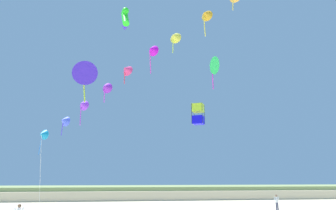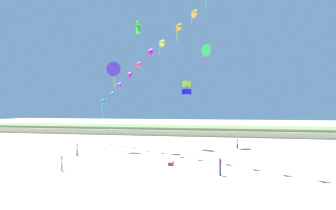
# 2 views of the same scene
# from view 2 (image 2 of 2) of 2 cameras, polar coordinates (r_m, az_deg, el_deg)

# --- Properties ---
(ground_plane) EXTENTS (240.00, 240.00, 0.00)m
(ground_plane) POSITION_cam_2_polar(r_m,az_deg,el_deg) (21.83, -13.51, -18.35)
(ground_plane) COLOR beige
(dune_ridge) EXTENTS (120.00, 13.46, 1.94)m
(dune_ridge) POSITION_cam_2_polar(r_m,az_deg,el_deg) (60.26, 1.93, -6.28)
(dune_ridge) COLOR beige
(dune_ridge) RESTS_ON ground
(person_near_left) EXTENTS (0.59, 0.31, 1.71)m
(person_near_left) POSITION_cam_2_polar(r_m,az_deg,el_deg) (34.29, -22.04, -10.20)
(person_near_left) COLOR #726656
(person_near_left) RESTS_ON ground
(person_near_right) EXTENTS (0.48, 0.43, 1.62)m
(person_near_right) POSITION_cam_2_polar(r_m,az_deg,el_deg) (38.95, 17.20, -9.19)
(person_near_right) COLOR #282D4C
(person_near_right) RESTS_ON ground
(person_mid_center) EXTENTS (0.33, 0.57, 1.70)m
(person_mid_center) POSITION_cam_2_polar(r_m,az_deg,el_deg) (23.30, 13.12, -14.73)
(person_mid_center) COLOR #282D4C
(person_mid_center) RESTS_ON ground
(person_far_left) EXTENTS (0.53, 0.30, 1.57)m
(person_far_left) POSITION_cam_2_polar(r_m,az_deg,el_deg) (26.84, -25.37, -12.97)
(person_far_left) COLOR gray
(person_far_left) RESTS_ON ground
(kite_banner_string) EXTENTS (28.70, 18.40, 25.59)m
(kite_banner_string) POSITION_cam_2_polar(r_m,az_deg,el_deg) (34.81, -1.54, 15.79)
(kite_banner_string) COLOR #1387BF
(large_kite_low_lead) EXTENTS (2.47, 1.04, 4.07)m
(large_kite_low_lead) POSITION_cam_2_polar(r_m,az_deg,el_deg) (38.85, -13.50, 8.82)
(large_kite_low_lead) COLOR #502DDA
(large_kite_mid_trail) EXTENTS (1.60, 1.60, 2.24)m
(large_kite_mid_trail) POSITION_cam_2_polar(r_m,az_deg,el_deg) (38.42, 4.74, 4.36)
(large_kite_mid_trail) COLOR #110FF1
(large_kite_high_solo) EXTENTS (1.07, 1.75, 2.72)m
(large_kite_high_solo) POSITION_cam_2_polar(r_m,az_deg,el_deg) (41.02, -7.60, 18.76)
(large_kite_high_solo) COLOR #24DB24
(large_kite_outer_drift) EXTENTS (2.61, 2.60, 4.45)m
(large_kite_outer_drift) POSITION_cam_2_polar(r_m,az_deg,el_deg) (43.79, 9.32, 13.58)
(large_kite_outer_drift) COLOR #32E961
(beach_cooler) EXTENTS (0.58, 0.41, 0.46)m
(beach_cooler) POSITION_cam_2_polar(r_m,az_deg,el_deg) (26.72, 0.60, -14.65)
(beach_cooler) COLOR red
(beach_cooler) RESTS_ON ground
(beach_ball) EXTENTS (0.36, 0.36, 0.36)m
(beach_ball) POSITION_cam_2_polar(r_m,az_deg,el_deg) (27.39, 1.28, -14.38)
(beach_ball) COLOR blue
(beach_ball) RESTS_ON ground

